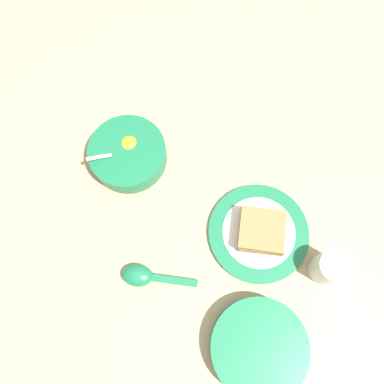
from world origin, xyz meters
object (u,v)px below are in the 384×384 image
(soup_spoon, at_px, (144,276))
(congee_bowl, at_px, (259,347))
(egg_bowl, at_px, (128,154))
(toast_plate, at_px, (258,233))
(drinking_cup, at_px, (329,268))
(toast_sandwich, at_px, (262,231))

(soup_spoon, height_order, congee_bowl, congee_bowl)
(egg_bowl, bearing_deg, congee_bowl, 0.19)
(egg_bowl, xyz_separation_m, soup_spoon, (0.24, -0.11, -0.01))
(egg_bowl, height_order, soup_spoon, egg_bowl)
(egg_bowl, height_order, toast_plate, egg_bowl)
(toast_plate, distance_m, congee_bowl, 0.22)
(soup_spoon, distance_m, congee_bowl, 0.26)
(congee_bowl, relative_size, drinking_cup, 2.35)
(toast_sandwich, xyz_separation_m, drinking_cup, (0.13, 0.06, 0.01))
(toast_plate, bearing_deg, congee_bowl, -37.62)
(toast_sandwich, distance_m, drinking_cup, 0.15)
(toast_plate, relative_size, soup_spoon, 1.57)
(soup_spoon, bearing_deg, congee_bowl, 25.44)
(congee_bowl, bearing_deg, toast_sandwich, 141.66)
(soup_spoon, height_order, drinking_cup, drinking_cup)
(toast_plate, bearing_deg, drinking_cup, 25.50)
(toast_plate, height_order, drinking_cup, drinking_cup)
(egg_bowl, relative_size, soup_spoon, 1.24)
(toast_plate, bearing_deg, toast_sandwich, 25.80)
(egg_bowl, bearing_deg, drinking_cup, 25.03)
(congee_bowl, bearing_deg, toast_plate, 142.38)
(egg_bowl, relative_size, toast_sandwich, 1.31)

